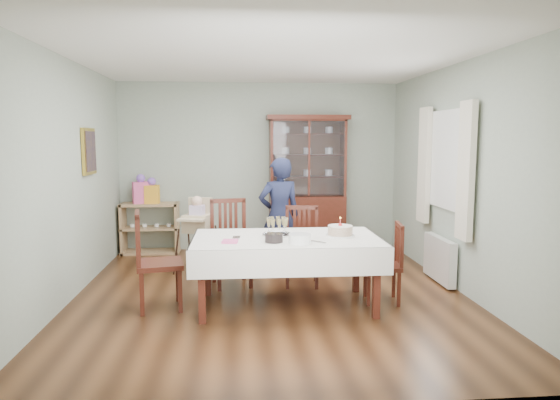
{
  "coord_description": "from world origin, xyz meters",
  "views": [
    {
      "loc": [
        -0.39,
        -5.65,
        1.81
      ],
      "look_at": [
        0.13,
        0.2,
        1.08
      ],
      "focal_mm": 32.0,
      "sensor_mm": 36.0,
      "label": 1
    }
  ],
  "objects": [
    {
      "name": "room_shell",
      "position": [
        0.0,
        0.53,
        1.7
      ],
      "size": [
        5.0,
        5.0,
        5.0
      ],
      "color": "#9EAA99",
      "rests_on": "floor"
    },
    {
      "name": "birthday_cake",
      "position": [
        0.73,
        -0.43,
        0.82
      ],
      "size": [
        0.31,
        0.31,
        0.21
      ],
      "color": "white",
      "rests_on": "dining_table"
    },
    {
      "name": "champagne_tray",
      "position": [
        0.05,
        -0.32,
        0.82
      ],
      "size": [
        0.32,
        0.32,
        0.2
      ],
      "color": "silver",
      "rests_on": "dining_table"
    },
    {
      "name": "high_chair",
      "position": [
        -0.92,
        1.12,
        0.41
      ],
      "size": [
        0.58,
        0.58,
        1.04
      ],
      "rotation": [
        0.0,
        0.0,
        -0.31
      ],
      "color": "black",
      "rests_on": "floor"
    },
    {
      "name": "curtain_right",
      "position": [
        2.16,
        0.92,
        1.45
      ],
      "size": [
        0.07,
        0.3,
        1.55
      ],
      "primitive_type": "cube",
      "color": "silver",
      "rests_on": "room_shell"
    },
    {
      "name": "woman",
      "position": [
        0.18,
        0.91,
        0.78
      ],
      "size": [
        0.63,
        0.48,
        1.56
      ],
      "primitive_type": "imported",
      "rotation": [
        0.0,
        0.0,
        3.35
      ],
      "color": "#161A32",
      "rests_on": "floor"
    },
    {
      "name": "floor",
      "position": [
        0.0,
        0.0,
        0.0
      ],
      "size": [
        5.0,
        5.0,
        0.0
      ],
      "primitive_type": "plane",
      "color": "#593319",
      "rests_on": "ground"
    },
    {
      "name": "radiator",
      "position": [
        2.16,
        0.3,
        0.3
      ],
      "size": [
        0.1,
        0.8,
        0.55
      ],
      "primitive_type": "cube",
      "color": "white",
      "rests_on": "floor"
    },
    {
      "name": "dining_table",
      "position": [
        0.14,
        -0.43,
        0.38
      ],
      "size": [
        2.01,
        1.17,
        0.76
      ],
      "rotation": [
        0.0,
        0.0,
        -0.01
      ],
      "color": "#4C1A13",
      "rests_on": "floor"
    },
    {
      "name": "cutlery",
      "position": [
        -0.42,
        -0.41,
        0.77
      ],
      "size": [
        0.11,
        0.15,
        0.01
      ],
      "primitive_type": null,
      "rotation": [
        0.0,
        0.0,
        -0.08
      ],
      "color": "silver",
      "rests_on": "dining_table"
    },
    {
      "name": "curtain_left",
      "position": [
        2.16,
        -0.32,
        1.45
      ],
      "size": [
        0.07,
        0.3,
        1.55
      ],
      "primitive_type": "cube",
      "color": "silver",
      "rests_on": "room_shell"
    },
    {
      "name": "gift_bag_pink",
      "position": [
        -1.87,
        2.26,
        1.0
      ],
      "size": [
        0.29,
        0.23,
        0.46
      ],
      "color": "#E25390",
      "rests_on": "sideboard"
    },
    {
      "name": "chair_end_left",
      "position": [
        -1.23,
        -0.39,
        0.31
      ],
      "size": [
        0.55,
        0.55,
        1.05
      ],
      "rotation": [
        0.0,
        0.0,
        1.75
      ],
      "color": "#4C1A13",
      "rests_on": "floor"
    },
    {
      "name": "cake_knife",
      "position": [
        0.4,
        -0.69,
        0.77
      ],
      "size": [
        0.22,
        0.22,
        0.01
      ],
      "primitive_type": "cube",
      "rotation": [
        0.0,
        0.0,
        -0.77
      ],
      "color": "silver",
      "rests_on": "dining_table"
    },
    {
      "name": "gift_bag_orange",
      "position": [
        -1.7,
        2.26,
        0.98
      ],
      "size": [
        0.22,
        0.16,
        0.41
      ],
      "color": "gold",
      "rests_on": "sideboard"
    },
    {
      "name": "chair_far_left",
      "position": [
        -0.45,
        0.42,
        0.31
      ],
      "size": [
        0.56,
        0.56,
        1.05
      ],
      "rotation": [
        0.0,
        0.0,
        0.21
      ],
      "color": "#4C1A13",
      "rests_on": "floor"
    },
    {
      "name": "window",
      "position": [
        2.22,
        0.3,
        1.55
      ],
      "size": [
        0.04,
        1.02,
        1.22
      ],
      "primitive_type": "cube",
      "color": "white",
      "rests_on": "room_shell"
    },
    {
      "name": "sideboard",
      "position": [
        -1.75,
        2.28,
        0.4
      ],
      "size": [
        0.9,
        0.38,
        0.8
      ],
      "color": "tan",
      "rests_on": "floor"
    },
    {
      "name": "napkin_stack",
      "position": [
        -0.46,
        -0.65,
        0.77
      ],
      "size": [
        0.17,
        0.17,
        0.02
      ],
      "primitive_type": "cube",
      "rotation": [
        0.0,
        0.0,
        -0.11
      ],
      "color": "#E25390",
      "rests_on": "dining_table"
    },
    {
      "name": "chair_end_right",
      "position": [
        1.23,
        -0.37,
        0.26
      ],
      "size": [
        0.45,
        0.45,
        0.88
      ],
      "rotation": [
        0.0,
        0.0,
        -1.71
      ],
      "color": "#4C1A13",
      "rests_on": "floor"
    },
    {
      "name": "plate_stack_white",
      "position": [
        0.24,
        -0.76,
        0.81
      ],
      "size": [
        0.28,
        0.28,
        0.1
      ],
      "primitive_type": "cylinder",
      "rotation": [
        0.0,
        0.0,
        0.29
      ],
      "color": "white",
      "rests_on": "dining_table"
    },
    {
      "name": "chair_far_right",
      "position": [
        0.42,
        0.36,
        0.29
      ],
      "size": [
        0.48,
        0.48,
        0.96
      ],
      "rotation": [
        0.0,
        0.0,
        -0.12
      ],
      "color": "#4C1A13",
      "rests_on": "floor"
    },
    {
      "name": "plate_stack_dark",
      "position": [
        -0.01,
        -0.67,
        0.8
      ],
      "size": [
        0.24,
        0.24,
        0.09
      ],
      "primitive_type": "cylinder",
      "rotation": [
        0.0,
        0.0,
        -0.35
      ],
      "color": "black",
      "rests_on": "dining_table"
    },
    {
      "name": "picture_frame",
      "position": [
        -2.22,
        0.8,
        1.65
      ],
      "size": [
        0.04,
        0.48,
        0.58
      ],
      "primitive_type": "cube",
      "color": "gold",
      "rests_on": "room_shell"
    },
    {
      "name": "china_cabinet",
      "position": [
        0.75,
        2.26,
        1.12
      ],
      "size": [
        1.3,
        0.48,
        2.18
      ],
      "color": "#4C1A13",
      "rests_on": "floor"
    }
  ]
}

